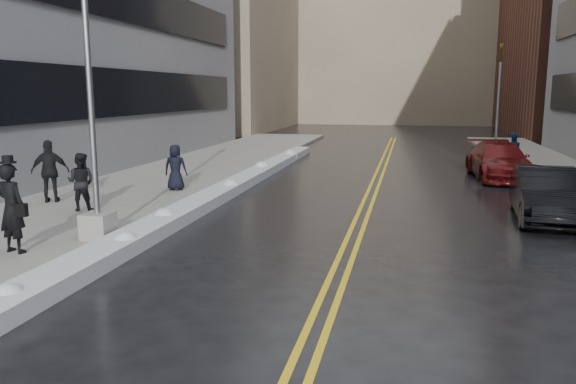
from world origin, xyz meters
The scene contains 17 objects.
ground centered at (0.00, 0.00, 0.00)m, with size 160.00×160.00×0.00m, color black.
sidewalk_west centered at (-5.75, 10.00, 0.07)m, with size 5.50×50.00×0.15m, color gray.
lane_line_left centered at (2.35, 10.00, 0.00)m, with size 0.12×50.00×0.01m, color gold.
lane_line_right centered at (2.65, 10.00, 0.00)m, with size 0.12×50.00×0.01m, color gold.
snow_ridge centered at (-2.45, 8.00, 0.17)m, with size 0.90×30.00×0.34m, color silver.
building_west_far centered at (-15.50, 44.00, 9.00)m, with size 14.00×22.00×18.00m, color gray.
building_far centered at (2.00, 60.00, 11.00)m, with size 36.00×16.00×22.00m, color gray.
lamppost centered at (-3.30, 2.00, 2.53)m, with size 0.65×0.65×7.62m.
fire_hydrant centered at (9.00, 10.00, 0.55)m, with size 0.26×0.26×0.73m.
traffic_signal centered at (8.50, 24.00, 3.40)m, with size 0.16×0.20×6.00m.
pedestrian_fedora centered at (-4.41, 0.55, 1.11)m, with size 0.70×0.46×1.92m, color black.
pedestrian_b centered at (-5.43, 4.74, 0.99)m, with size 0.81×0.63×1.67m, color black.
pedestrian_c centered at (-4.17, 8.52, 0.95)m, with size 0.78×0.51×1.59m, color black.
pedestrian_d centered at (-7.08, 5.67, 1.12)m, with size 1.13×0.47×1.93m, color black.
pedestrian_east centered at (8.20, 16.67, 0.96)m, with size 0.79×0.61×1.62m, color navy.
car_black centered at (7.50, 6.88, 0.73)m, with size 1.55×4.45×1.47m, color black.
car_maroon centered at (7.37, 14.64, 0.74)m, with size 2.08×5.12×1.49m, color #480B0C.
Camera 1 is at (3.77, -9.54, 3.54)m, focal length 35.00 mm.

